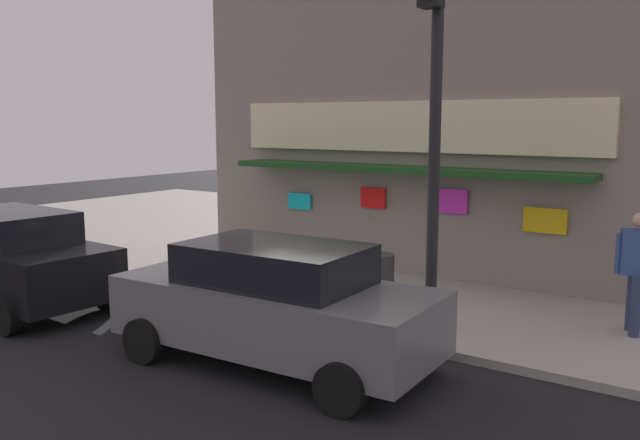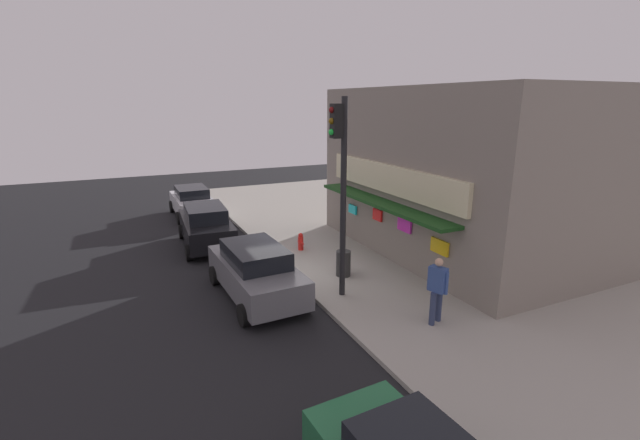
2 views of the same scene
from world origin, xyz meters
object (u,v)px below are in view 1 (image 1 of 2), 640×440
(trash_can, at_px, (380,279))
(parked_car_black, at_px, (11,258))
(pedestrian, at_px, (636,267))
(parked_car_grey, at_px, (275,303))
(traffic_light, at_px, (434,82))
(fire_hydrant, at_px, (237,266))

(trash_can, xyz_separation_m, parked_car_black, (-5.63, -3.57, 0.32))
(trash_can, height_order, pedestrian, pedestrian)
(parked_car_grey, relative_size, parked_car_black, 1.03)
(traffic_light, distance_m, parked_car_grey, 4.01)
(pedestrian, height_order, parked_car_grey, pedestrian)
(parked_car_black, bearing_deg, parked_car_grey, 4.05)
(fire_hydrant, bearing_deg, pedestrian, 7.77)
(fire_hydrant, relative_size, parked_car_grey, 0.15)
(parked_car_grey, xyz_separation_m, parked_car_black, (-5.76, -0.41, 0.02))
(trash_can, height_order, parked_car_grey, parked_car_grey)
(traffic_light, height_order, pedestrian, traffic_light)
(fire_hydrant, xyz_separation_m, pedestrian, (7.16, 0.98, 0.70))
(parked_car_black, bearing_deg, fire_hydrant, 52.67)
(fire_hydrant, distance_m, parked_car_black, 4.14)
(traffic_light, distance_m, trash_can, 3.71)
(fire_hydrant, xyz_separation_m, parked_car_grey, (3.26, -2.87, 0.40))
(traffic_light, xyz_separation_m, fire_hydrant, (-4.47, 0.56, -3.45))
(pedestrian, distance_m, parked_car_black, 10.56)
(traffic_light, relative_size, parked_car_black, 1.34)
(trash_can, relative_size, parked_car_grey, 0.19)
(parked_car_grey, bearing_deg, fire_hydrant, 138.61)
(parked_car_grey, bearing_deg, pedestrian, 44.58)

